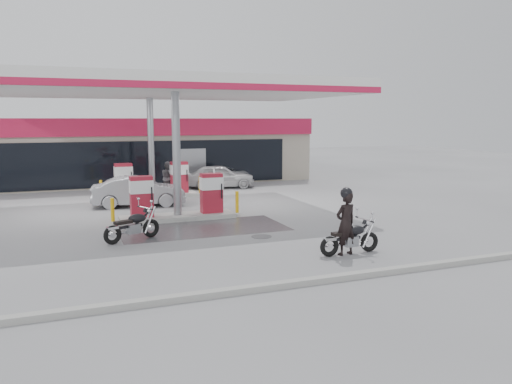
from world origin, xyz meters
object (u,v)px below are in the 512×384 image
Objects in this scene: sedan_white at (220,176)px; parked_car_right at (221,174)px; parked_motorcycle at (133,227)px; parked_car_left at (33,178)px; pump_island_far at (152,184)px; pump_island_near at (178,202)px; hatchback_silver at (139,191)px; main_motorcycle at (351,239)px; attendant at (168,178)px; biker_main at (346,223)px.

parked_car_right is at bearing -7.46° from sedan_white.
sedan_white is at bearing 36.81° from parked_motorcycle.
pump_island_far is at bearing -155.43° from parked_car_left.
pump_island_near is 9.24m from sedan_white.
parked_motorcycle is at bearing 177.34° from hatchback_silver.
pump_island_far is 8.36m from parked_car_left.
main_motorcycle is at bearing -62.46° from pump_island_near.
biker_main is at bearing -178.73° from attendant.
hatchback_silver is at bearing -112.92° from pump_island_far.
sedan_white is (6.39, 11.18, 0.21)m from parked_motorcycle.
pump_island_far is 13.48m from main_motorcycle.
parked_car_right is at bearing 38.27° from parked_motorcycle.
attendant is (-2.42, 13.99, -0.07)m from biker_main.
attendant reaches higher than hatchback_silver.
pump_island_far reaches higher than parked_car_right.
attendant is at bearing 98.54° from main_motorcycle.
attendant is 3.97m from hatchback_silver.
pump_island_near reaches higher than hatchback_silver.
biker_main is (-0.19, -0.01, 0.49)m from main_motorcycle.
sedan_white reaches higher than parked_motorcycle.
sedan_white is 2.30× the size of attendant.
biker_main is 0.46× the size of parked_car_right.
sedan_white is 1.00× the size of parked_car_left.
biker_main is 0.47× the size of sedan_white.
main_motorcycle is 11.56m from hatchback_silver.
main_motorcycle is (3.64, -12.98, -0.26)m from pump_island_far.
parked_motorcycle is at bearing 143.19° from main_motorcycle.
biker_main reaches higher than parked_car_right.
sedan_white is (4.26, 8.20, -0.03)m from pump_island_near.
pump_island_far reaches higher than main_motorcycle.
pump_island_near is at bearing 129.92° from parked_car_right.
hatchback_silver is at bearing 111.70° from main_motorcycle.
main_motorcycle is 0.49× the size of parked_car_right.
parked_motorcycle is 14.74m from parked_car_right.
parked_car_right is at bearing 83.85° from main_motorcycle.
attendant is at bearing 103.88° from parked_car_right.
attendant is at bearing 49.03° from parked_motorcycle.
main_motorcycle is at bearing 172.59° from biker_main.
parked_motorcycle is 10.47m from attendant.
main_motorcycle is 0.50× the size of parked_car_left.
attendant is at bearing -90.77° from biker_main.
hatchback_silver is at bearing 56.97° from parked_motorcycle.
pump_island_near is 7.08m from attendant.
sedan_white is at bearing -42.00° from hatchback_silver.
sedan_white is at bearing -130.21° from parked_car_left.
pump_island_far is 2.61m from hatchback_silver.
pump_island_far is (0.00, 6.00, 0.00)m from pump_island_near.
main_motorcycle is at bearing -171.48° from sedan_white.
parked_car_right is (6.99, 12.98, 0.10)m from parked_motorcycle.
parked_motorcycle is 12.88m from sedan_white.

